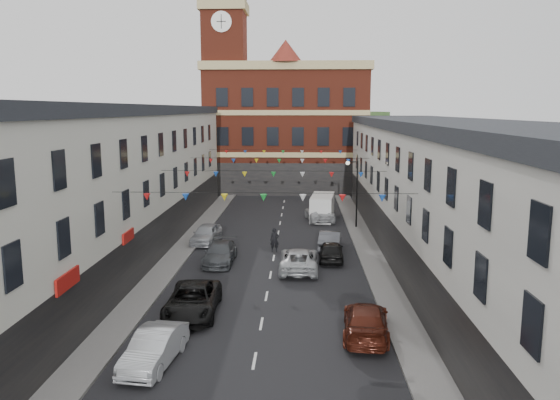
# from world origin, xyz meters

# --- Properties ---
(ground) EXTENTS (160.00, 160.00, 0.00)m
(ground) POSITION_xyz_m (0.00, 0.00, 0.00)
(ground) COLOR black
(ground) RESTS_ON ground
(pavement_left) EXTENTS (1.80, 64.00, 0.15)m
(pavement_left) POSITION_xyz_m (-6.90, 2.00, 0.07)
(pavement_left) COLOR #605E5B
(pavement_left) RESTS_ON ground
(pavement_right) EXTENTS (1.80, 64.00, 0.15)m
(pavement_right) POSITION_xyz_m (6.90, 2.00, 0.07)
(pavement_right) COLOR #605E5B
(pavement_right) RESTS_ON ground
(terrace_left) EXTENTS (8.40, 56.00, 10.70)m
(terrace_left) POSITION_xyz_m (-11.78, 1.00, 5.35)
(terrace_left) COLOR beige
(terrace_left) RESTS_ON ground
(terrace_right) EXTENTS (8.40, 56.00, 9.70)m
(terrace_right) POSITION_xyz_m (11.78, 1.00, 4.85)
(terrace_right) COLOR silver
(terrace_right) RESTS_ON ground
(civic_building) EXTENTS (20.60, 13.30, 18.50)m
(civic_building) POSITION_xyz_m (0.00, 37.95, 8.14)
(civic_building) COLOR maroon
(civic_building) RESTS_ON ground
(clock_tower) EXTENTS (5.60, 5.60, 30.00)m
(clock_tower) POSITION_xyz_m (-7.50, 35.00, 14.93)
(clock_tower) COLOR maroon
(clock_tower) RESTS_ON ground
(distant_hill) EXTENTS (40.00, 14.00, 10.00)m
(distant_hill) POSITION_xyz_m (-4.00, 62.00, 5.00)
(distant_hill) COLOR #2A4D24
(distant_hill) RESTS_ON ground
(street_lamp) EXTENTS (1.10, 0.36, 6.00)m
(street_lamp) POSITION_xyz_m (6.55, 14.00, 3.90)
(street_lamp) COLOR black
(street_lamp) RESTS_ON ground
(car_left_b) EXTENTS (2.08, 4.57, 1.45)m
(car_left_b) POSITION_xyz_m (-4.08, -12.48, 0.73)
(car_left_b) COLOR #B1B5B9
(car_left_b) RESTS_ON ground
(car_left_c) EXTENTS (2.70, 5.54, 1.52)m
(car_left_c) POSITION_xyz_m (-3.60, -6.90, 0.76)
(car_left_c) COLOR black
(car_left_c) RESTS_ON ground
(car_left_d) EXTENTS (2.02, 4.87, 1.41)m
(car_left_d) POSITION_xyz_m (-3.60, 2.60, 0.70)
(car_left_d) COLOR #3F4246
(car_left_d) RESTS_ON ground
(car_left_e) EXTENTS (2.23, 4.58, 1.51)m
(car_left_e) POSITION_xyz_m (-5.50, 8.16, 0.75)
(car_left_e) COLOR #9A9DA2
(car_left_e) RESTS_ON ground
(car_right_c) EXTENTS (2.56, 5.26, 1.47)m
(car_right_c) POSITION_xyz_m (4.94, -9.25, 0.74)
(car_right_c) COLOR #4C1A0F
(car_right_c) RESTS_ON ground
(car_right_d) EXTENTS (1.80, 4.18, 1.41)m
(car_right_d) POSITION_xyz_m (4.02, 3.46, 0.70)
(car_right_d) COLOR black
(car_right_d) RESTS_ON ground
(car_right_e) EXTENTS (2.02, 4.57, 1.46)m
(car_right_e) POSITION_xyz_m (4.11, 6.51, 0.73)
(car_right_e) COLOR #45474C
(car_right_e) RESTS_ON ground
(car_right_f) EXTENTS (2.93, 5.28, 1.40)m
(car_right_f) POSITION_xyz_m (3.65, 17.21, 0.70)
(car_right_f) COLOR #B3B5B8
(car_right_f) RESTS_ON ground
(moving_car) EXTENTS (2.51, 5.30, 1.46)m
(moving_car) POSITION_xyz_m (1.80, 1.09, 0.73)
(moving_car) COLOR #B2B6BA
(moving_car) RESTS_ON ground
(white_van) EXTENTS (2.58, 5.41, 2.31)m
(white_van) POSITION_xyz_m (3.96, 18.09, 1.15)
(white_van) COLOR silver
(white_van) RESTS_ON ground
(pedestrian) EXTENTS (0.69, 0.49, 1.79)m
(pedestrian) POSITION_xyz_m (-0.02, 5.70, 0.89)
(pedestrian) COLOR black
(pedestrian) RESTS_ON ground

